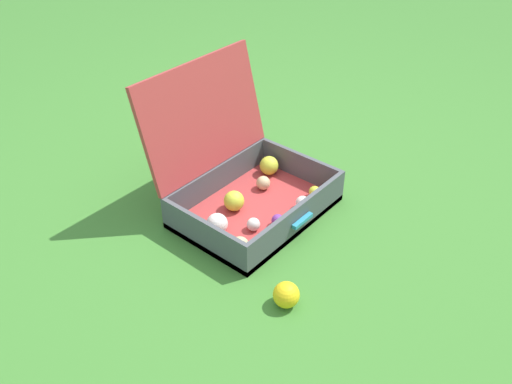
# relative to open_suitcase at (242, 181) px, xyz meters

# --- Properties ---
(ground_plane) EXTENTS (16.00, 16.00, 0.00)m
(ground_plane) POSITION_rel_open_suitcase_xyz_m (-0.01, -0.04, -0.13)
(ground_plane) COLOR #3D7A2D
(open_suitcase) EXTENTS (0.62, 0.58, 0.57)m
(open_suitcase) POSITION_rel_open_suitcase_xyz_m (0.00, 0.00, 0.00)
(open_suitcase) COLOR #B23838
(open_suitcase) RESTS_ON ground
(stray_ball_on_grass) EXTENTS (0.09, 0.09, 0.09)m
(stray_ball_on_grass) POSITION_rel_open_suitcase_xyz_m (-0.32, -0.47, -0.08)
(stray_ball_on_grass) COLOR yellow
(stray_ball_on_grass) RESTS_ON ground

